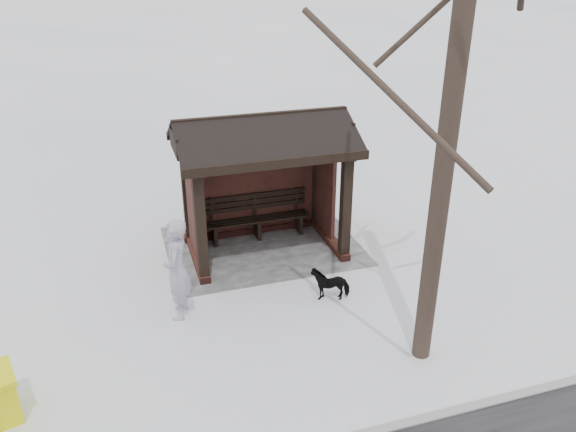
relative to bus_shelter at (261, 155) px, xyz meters
name	(u,v)px	position (x,y,z in m)	size (l,w,h in m)	color
ground	(265,250)	(0.00, 0.16, -2.17)	(120.00, 120.00, 0.00)	white
trampled_patch	(263,246)	(0.00, -0.04, -2.16)	(4.20, 3.20, 0.02)	#939398
bus_shelter	(261,155)	(0.00, 0.00, 0.00)	(3.60, 2.40, 3.09)	#3C1916
pedestrian	(177,270)	(2.10, 2.06, -1.22)	(0.69, 0.45, 1.89)	#9992AB
dog	(330,283)	(-0.70, 2.33, -1.86)	(0.33, 0.72, 0.61)	black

